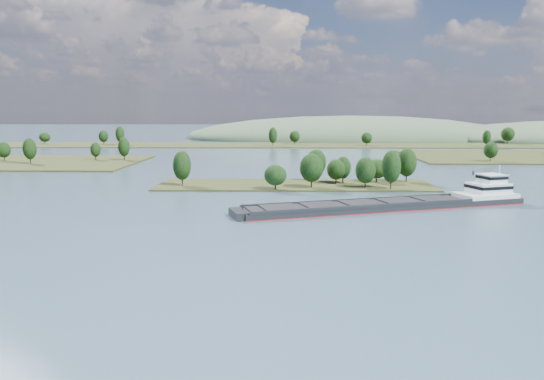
{
  "coord_description": "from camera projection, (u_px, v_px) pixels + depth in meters",
  "views": [
    {
      "loc": [
        -4.12,
        -12.1,
        27.62
      ],
      "look_at": [
        -7.24,
        130.0,
        6.0
      ],
      "focal_mm": 35.0,
      "sensor_mm": 36.0,
      "label": 1
    }
  ],
  "objects": [
    {
      "name": "ground",
      "position": [
        300.0,
        219.0,
        134.63
      ],
      "size": [
        1800.0,
        1800.0,
        0.0
      ],
      "primitive_type": "plane",
      "color": "#3E596C",
      "rests_on": "ground"
    },
    {
      "name": "tree_island",
      "position": [
        316.0,
        175.0,
        192.16
      ],
      "size": [
        100.0,
        32.12,
        14.52
      ],
      "color": "#2C3317",
      "rests_on": "ground"
    },
    {
      "name": "back_shoreline",
      "position": [
        300.0,
        145.0,
        410.96
      ],
      "size": [
        900.0,
        60.0,
        15.75
      ],
      "color": "#2C3317",
      "rests_on": "ground"
    },
    {
      "name": "hill_west",
      "position": [
        350.0,
        139.0,
        508.92
      ],
      "size": [
        320.0,
        160.0,
        44.0
      ],
      "primitive_type": "ellipsoid",
      "color": "#3F573B",
      "rests_on": "ground"
    },
    {
      "name": "cargo_barge",
      "position": [
        404.0,
        203.0,
        150.39
      ],
      "size": [
        85.73,
        37.41,
        11.77
      ],
      "color": "black",
      "rests_on": "ground"
    }
  ]
}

